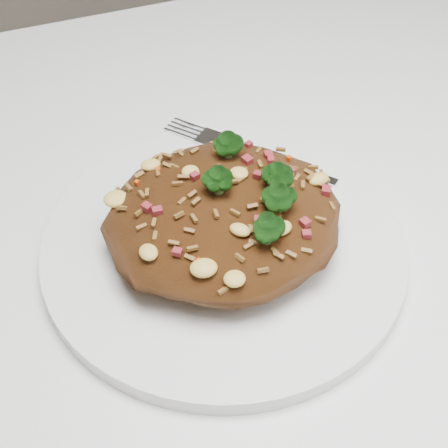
{
  "coord_description": "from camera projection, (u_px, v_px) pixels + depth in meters",
  "views": [
    {
      "loc": [
        -0.07,
        -0.29,
        1.11
      ],
      "look_at": [
        0.04,
        0.0,
        0.78
      ],
      "focal_mm": 50.0,
      "sensor_mm": 36.0,
      "label": 1
    }
  ],
  "objects": [
    {
      "name": "fork",
      "position": [
        257.0,
        155.0,
        0.53
      ],
      "size": [
        0.11,
        0.14,
        0.0
      ],
      "rotation": [
        0.0,
        0.0,
        -0.89
      ],
      "color": "silver",
      "rests_on": "plate"
    },
    {
      "name": "dining_table",
      "position": [
        176.0,
        335.0,
        0.53
      ],
      "size": [
        1.2,
        0.8,
        0.75
      ],
      "color": "white",
      "rests_on": "ground"
    },
    {
      "name": "plate",
      "position": [
        224.0,
        244.0,
        0.47
      ],
      "size": [
        0.27,
        0.27,
        0.01
      ],
      "primitive_type": "cylinder",
      "color": "white",
      "rests_on": "dining_table"
    },
    {
      "name": "fried_rice",
      "position": [
        225.0,
        209.0,
        0.44
      ],
      "size": [
        0.17,
        0.16,
        0.07
      ],
      "color": "brown",
      "rests_on": "plate"
    }
  ]
}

